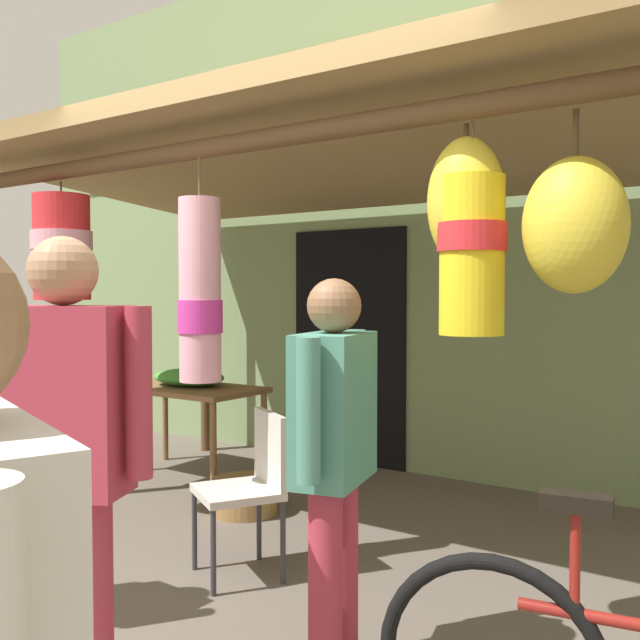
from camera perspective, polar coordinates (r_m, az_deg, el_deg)
ground_plane at (r=3.70m, az=-5.91°, el=-21.15°), size 30.00×30.00×0.00m
shop_facade at (r=5.79m, az=12.12°, el=9.31°), size 10.11×0.29×4.38m
market_stall_canopy at (r=4.43m, az=0.46°, el=11.45°), size 4.73×2.59×2.50m
display_table at (r=5.84m, az=-10.54°, el=-5.98°), size 1.21×0.68×0.72m
flower_heap_on_table at (r=5.85m, az=-10.33°, el=-4.49°), size 0.65×0.45×0.13m
folding_chair at (r=3.82m, az=-5.46°, el=-12.40°), size 0.55×0.55×0.84m
wicker_basket_by_table at (r=4.93m, az=-6.01°, el=-13.71°), size 0.43×0.43×0.23m
vendor_in_orange at (r=2.76m, az=1.12°, el=-9.90°), size 0.31×0.58×1.52m
passerby_at_right at (r=2.50m, az=-19.57°, el=-9.32°), size 0.55×0.37×1.65m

